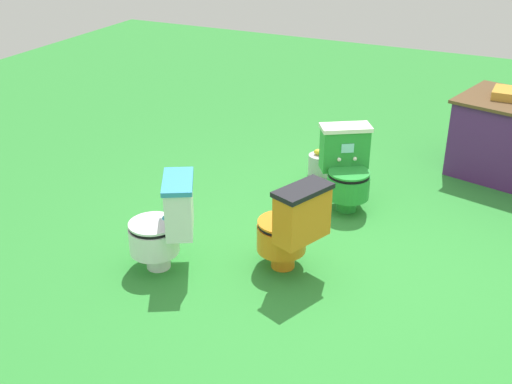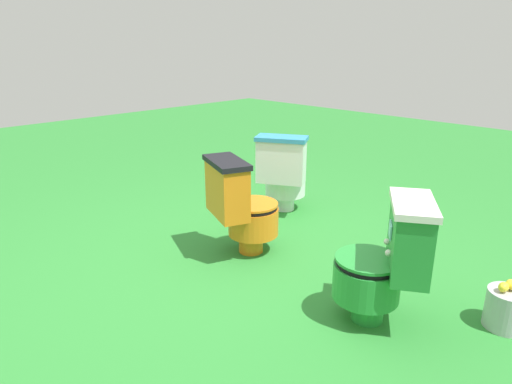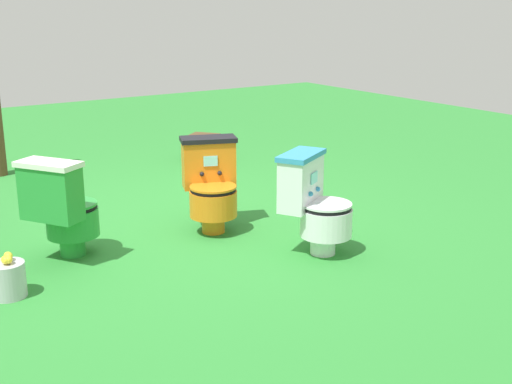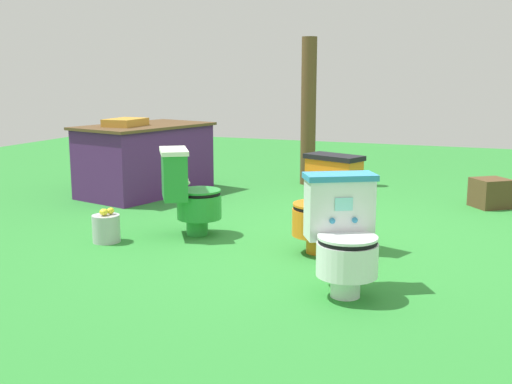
{
  "view_description": "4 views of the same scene",
  "coord_description": "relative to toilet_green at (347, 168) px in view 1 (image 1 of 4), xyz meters",
  "views": [
    {
      "loc": [
        1.15,
        -4.01,
        2.66
      ],
      "look_at": [
        -0.87,
        0.2,
        0.35
      ],
      "focal_mm": 44.92,
      "sensor_mm": 36.0,
      "label": 1
    },
    {
      "loc": [
        1.69,
        1.97,
        1.5
      ],
      "look_at": [
        -0.34,
        -0.07,
        0.53
      ],
      "focal_mm": 31.64,
      "sensor_mm": 36.0,
      "label": 2
    },
    {
      "loc": [
        -4.82,
        2.32,
        1.77
      ],
      "look_at": [
        -0.92,
        -0.3,
        0.43
      ],
      "focal_mm": 47.6,
      "sensor_mm": 36.0,
      "label": 3
    },
    {
      "loc": [
        -4.86,
        -1.47,
        1.34
      ],
      "look_at": [
        -0.33,
        0.32,
        0.41
      ],
      "focal_mm": 44.11,
      "sensor_mm": 36.0,
      "label": 4
    }
  ],
  "objects": [
    {
      "name": "ground",
      "position": [
        0.34,
        -0.92,
        -0.37
      ],
      "size": [
        14.0,
        14.0,
        0.0
      ],
      "primitive_type": "plane",
      "color": "#2D8433"
    },
    {
      "name": "toilet_orange",
      "position": [
        -0.04,
        -1.17,
        0.0
      ],
      "size": [
        0.6,
        0.55,
        0.73
      ],
      "rotation": [
        0.0,
        0.0,
        1.2
      ],
      "color": "orange",
      "rests_on": "ground"
    },
    {
      "name": "lemon_bucket",
      "position": [
        -0.43,
        0.51,
        -0.25
      ],
      "size": [
        0.22,
        0.22,
        0.28
      ],
      "color": "#B7B7BF",
      "rests_on": "ground"
    },
    {
      "name": "toilet_green",
      "position": [
        0.0,
        0.0,
        0.0
      ],
      "size": [
        0.6,
        0.63,
        0.73
      ],
      "rotation": [
        0.0,
        0.0,
        3.71
      ],
      "color": "green",
      "rests_on": "ground"
    },
    {
      "name": "toilet_white",
      "position": [
        -0.89,
        -1.53,
        0.0
      ],
      "size": [
        0.63,
        0.59,
        0.73
      ],
      "rotation": [
        0.0,
        0.0,
        2.09
      ],
      "color": "white",
      "rests_on": "ground"
    }
  ]
}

